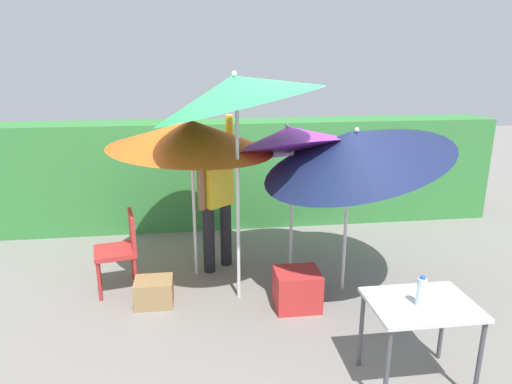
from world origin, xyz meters
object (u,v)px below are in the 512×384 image
object	(u,v)px
umbrella_navy	(353,148)
person_vendor	(217,196)
umbrella_rainbow	(191,135)
cooler_box	(297,289)
crate_cardboard	(154,292)
umbrella_orange	(290,139)
folding_table	(421,312)
bottle_water	(421,291)
umbrella_yellow	(236,92)
chair_plastic	(121,247)

from	to	relation	value
umbrella_navy	person_vendor	xyz separation A→B (m)	(-1.38, 0.78, -0.70)
umbrella_rainbow	cooler_box	bearing A→B (deg)	-41.50
umbrella_rainbow	umbrella_navy	bearing A→B (deg)	-21.36
umbrella_rainbow	crate_cardboard	distance (m)	1.75
umbrella_orange	umbrella_navy	xyz separation A→B (m)	(0.53, -0.64, 0.01)
cooler_box	crate_cardboard	bearing A→B (deg)	170.48
crate_cardboard	person_vendor	bearing A→B (deg)	48.05
folding_table	umbrella_orange	bearing A→B (deg)	105.18
crate_cardboard	umbrella_rainbow	bearing A→B (deg)	55.90
folding_table	bottle_water	size ratio (longest dim) A/B	3.33
umbrella_rainbow	umbrella_orange	bearing A→B (deg)	-0.12
cooler_box	bottle_water	bearing A→B (deg)	-63.70
person_vendor	umbrella_yellow	bearing A→B (deg)	-77.80
person_vendor	chair_plastic	bearing A→B (deg)	-159.45
crate_cardboard	bottle_water	xyz separation A→B (m)	(2.13, -1.55, 0.69)
umbrella_rainbow	umbrella_navy	size ratio (longest dim) A/B	0.91
umbrella_orange	cooler_box	size ratio (longest dim) A/B	4.46
crate_cardboard	chair_plastic	bearing A→B (deg)	132.58
chair_plastic	person_vendor	bearing A→B (deg)	20.55
cooler_box	crate_cardboard	world-z (taller)	cooler_box
umbrella_orange	umbrella_navy	world-z (taller)	umbrella_navy
umbrella_rainbow	chair_plastic	distance (m)	1.46
chair_plastic	bottle_water	bearing A→B (deg)	-37.94
umbrella_rainbow	cooler_box	distance (m)	2.04
umbrella_orange	person_vendor	world-z (taller)	umbrella_orange
umbrella_yellow	umbrella_navy	bearing A→B (deg)	0.92
person_vendor	chair_plastic	world-z (taller)	person_vendor
bottle_water	folding_table	bearing A→B (deg)	44.09
cooler_box	crate_cardboard	size ratio (longest dim) A/B	1.16
crate_cardboard	cooler_box	bearing A→B (deg)	-9.52
umbrella_rainbow	crate_cardboard	bearing A→B (deg)	-124.10
umbrella_rainbow	umbrella_orange	distance (m)	1.12
person_vendor	chair_plastic	xyz separation A→B (m)	(-1.08, -0.41, -0.42)
person_vendor	cooler_box	size ratio (longest dim) A/B	4.09
umbrella_yellow	person_vendor	distance (m)	1.51
crate_cardboard	folding_table	xyz separation A→B (m)	(2.16, -1.51, 0.49)
umbrella_yellow	chair_plastic	distance (m)	2.14
umbrella_rainbow	chair_plastic	world-z (taller)	umbrella_rainbow
chair_plastic	folding_table	bearing A→B (deg)	-37.09
cooler_box	folding_table	size ratio (longest dim) A/B	0.57
person_vendor	cooler_box	distance (m)	1.49
umbrella_rainbow	umbrella_navy	world-z (taller)	umbrella_navy
umbrella_rainbow	crate_cardboard	xyz separation A→B (m)	(-0.45, -0.67, -1.55)
umbrella_navy	umbrella_yellow	bearing A→B (deg)	-179.08
folding_table	chair_plastic	bearing A→B (deg)	142.91
folding_table	cooler_box	bearing A→B (deg)	118.10
folding_table	bottle_water	distance (m)	0.21
umbrella_rainbow	crate_cardboard	world-z (taller)	umbrella_rainbow
bottle_water	crate_cardboard	bearing A→B (deg)	143.98
chair_plastic	cooler_box	xyz separation A→B (m)	(1.85, -0.64, -0.31)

